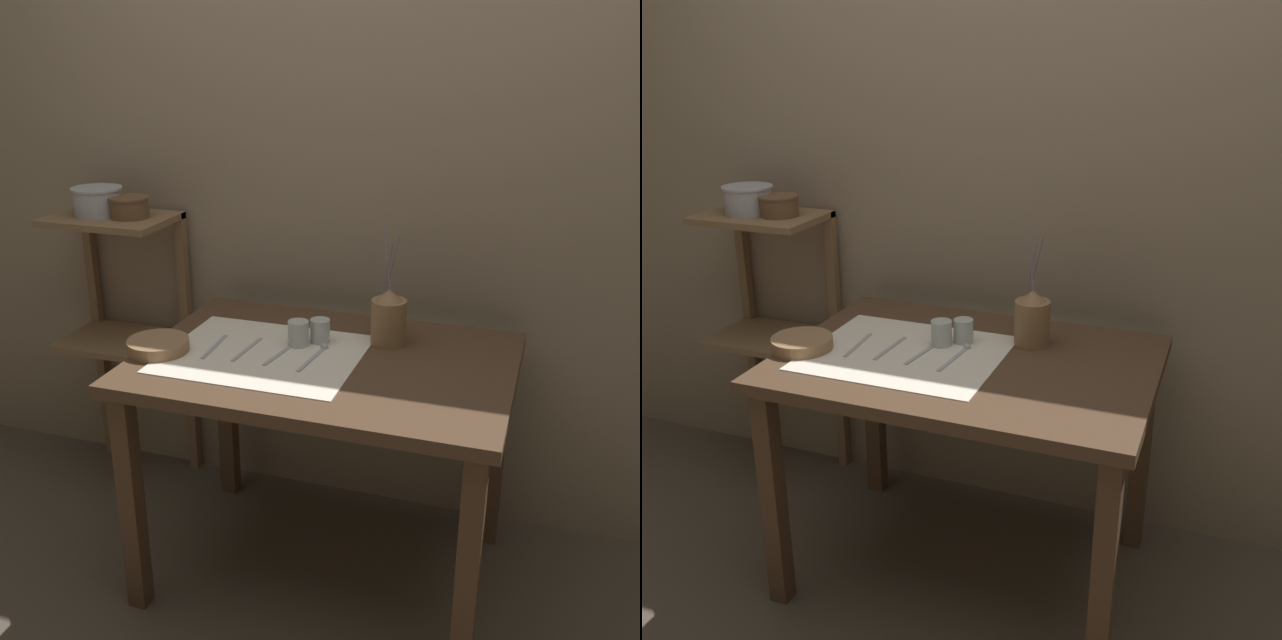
% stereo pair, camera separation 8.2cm
% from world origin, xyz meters
% --- Properties ---
extents(ground_plane, '(12.00, 12.00, 0.00)m').
position_xyz_m(ground_plane, '(0.00, 0.00, 0.00)').
color(ground_plane, brown).
extents(stone_wall_back, '(7.00, 0.06, 2.40)m').
position_xyz_m(stone_wall_back, '(0.00, 0.51, 1.20)').
color(stone_wall_back, gray).
rests_on(stone_wall_back, ground_plane).
extents(wooden_table, '(1.14, 0.80, 0.79)m').
position_xyz_m(wooden_table, '(0.00, 0.00, 0.68)').
color(wooden_table, '#4C3523').
rests_on(wooden_table, ground_plane).
extents(wooden_shelf_unit, '(0.45, 0.31, 1.10)m').
position_xyz_m(wooden_shelf_unit, '(-0.93, 0.35, 0.76)').
color(wooden_shelf_unit, brown).
rests_on(wooden_shelf_unit, ground_plane).
extents(linen_cloth, '(0.59, 0.50, 0.00)m').
position_xyz_m(linen_cloth, '(-0.19, -0.04, 0.79)').
color(linen_cloth, silver).
rests_on(linen_cloth, wooden_table).
extents(pitcher_with_flowers, '(0.11, 0.11, 0.37)m').
position_xyz_m(pitcher_with_flowers, '(0.15, 0.17, 0.87)').
color(pitcher_with_flowers, olive).
rests_on(pitcher_with_flowers, wooden_table).
extents(wooden_bowl, '(0.19, 0.19, 0.04)m').
position_xyz_m(wooden_bowl, '(-0.51, -0.12, 0.81)').
color(wooden_bowl, '#8E6B47').
rests_on(wooden_bowl, wooden_table).
extents(glass_tumbler_near, '(0.07, 0.07, 0.08)m').
position_xyz_m(glass_tumbler_near, '(-0.11, 0.06, 0.83)').
color(glass_tumbler_near, '#B7C1BC').
rests_on(glass_tumbler_near, wooden_table).
extents(glass_tumbler_far, '(0.06, 0.06, 0.08)m').
position_xyz_m(glass_tumbler_far, '(-0.05, 0.11, 0.83)').
color(glass_tumbler_far, '#B7C1BC').
rests_on(glass_tumbler_far, wooden_table).
extents(fork_inner, '(0.03, 0.20, 0.00)m').
position_xyz_m(fork_inner, '(-0.35, -0.04, 0.79)').
color(fork_inner, '#A8A8AD').
rests_on(fork_inner, wooden_table).
extents(knife_center, '(0.02, 0.20, 0.00)m').
position_xyz_m(knife_center, '(-0.25, -0.03, 0.79)').
color(knife_center, '#A8A8AD').
rests_on(knife_center, wooden_table).
extents(fork_outer, '(0.04, 0.20, 0.00)m').
position_xyz_m(fork_outer, '(-0.14, -0.03, 0.79)').
color(fork_outer, '#A8A8AD').
rests_on(fork_outer, wooden_table).
extents(spoon_inner, '(0.04, 0.21, 0.02)m').
position_xyz_m(spoon_inner, '(-0.03, 0.02, 0.80)').
color(spoon_inner, '#A8A8AD').
rests_on(spoon_inner, wooden_table).
extents(metal_pot_large, '(0.18, 0.18, 0.10)m').
position_xyz_m(metal_pot_large, '(-0.97, 0.31, 1.15)').
color(metal_pot_large, '#A8A8AD').
rests_on(metal_pot_large, wooden_shelf_unit).
extents(metal_pot_small, '(0.15, 0.15, 0.08)m').
position_xyz_m(metal_pot_small, '(-0.84, 0.31, 1.14)').
color(metal_pot_small, brown).
rests_on(metal_pot_small, wooden_shelf_unit).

